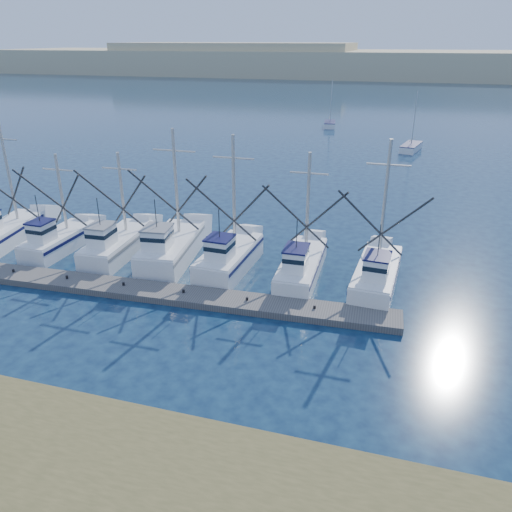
# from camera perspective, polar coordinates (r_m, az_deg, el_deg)

# --- Properties ---
(ground) EXTENTS (500.00, 500.00, 0.00)m
(ground) POSITION_cam_1_polar(r_m,az_deg,el_deg) (23.91, 2.05, -14.04)
(ground) COLOR #0B1A34
(ground) RESTS_ON ground
(floating_dock) EXTENTS (31.91, 3.42, 0.42)m
(floating_dock) POSITION_cam_1_polar(r_m,az_deg,el_deg) (31.98, -13.27, -3.81)
(floating_dock) COLOR #5E5A54
(floating_dock) RESTS_ON ground
(dune_ridge) EXTENTS (360.00, 60.00, 10.00)m
(dune_ridge) POSITION_cam_1_polar(r_m,az_deg,el_deg) (228.64, 16.25, 20.33)
(dune_ridge) COLOR tan
(dune_ridge) RESTS_ON ground
(trawler_fleet) EXTENTS (31.29, 8.05, 9.31)m
(trawler_fleet) POSITION_cam_1_polar(r_m,az_deg,el_deg) (35.35, -9.17, 0.57)
(trawler_fleet) COLOR white
(trawler_fleet) RESTS_ON ground
(sailboat_near) EXTENTS (3.14, 5.97, 8.10)m
(sailboat_near) POSITION_cam_1_polar(r_m,az_deg,el_deg) (75.35, 17.29, 11.77)
(sailboat_near) COLOR white
(sailboat_near) RESTS_ON ground
(sailboat_far) EXTENTS (2.48, 5.24, 8.10)m
(sailboat_far) POSITION_cam_1_polar(r_m,az_deg,el_deg) (93.30, 8.42, 14.66)
(sailboat_far) COLOR white
(sailboat_far) RESTS_ON ground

